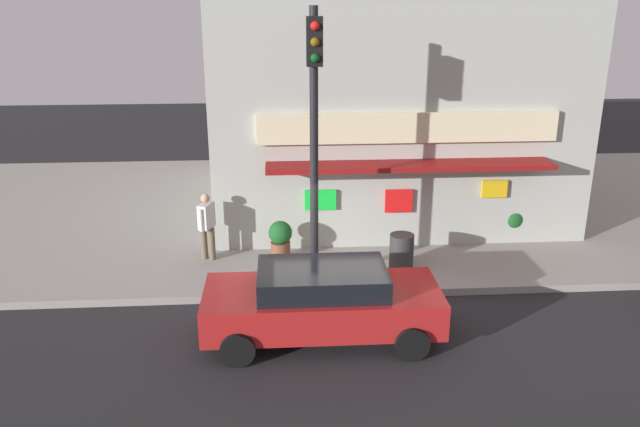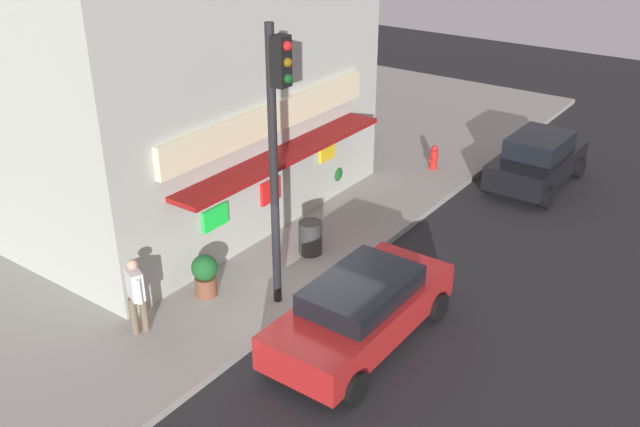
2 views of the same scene
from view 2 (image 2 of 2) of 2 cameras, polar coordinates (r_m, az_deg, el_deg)
ground_plane at (r=15.37m, az=-1.03°, el=-7.74°), size 55.18×55.18×0.00m
sidewalk at (r=19.10m, az=-15.83°, el=-1.25°), size 36.79×12.17×0.18m
corner_building at (r=19.61m, az=-13.63°, el=10.51°), size 9.70×9.18×6.66m
traffic_light at (r=13.57m, az=-3.58°, el=6.24°), size 0.32×0.58×5.97m
fire_hydrant at (r=22.07m, az=9.31°, el=4.55°), size 0.47×0.23×0.78m
trash_can at (r=16.90m, az=-0.80°, el=-1.99°), size 0.57×0.57×0.84m
pedestrian at (r=14.32m, az=-14.84°, el=-6.27°), size 0.41×0.60×1.67m
potted_plant_by_doorway at (r=15.42m, az=-9.40°, el=-4.90°), size 0.58×0.58×0.98m
potted_plant_by_window at (r=20.11m, az=0.94°, el=3.18°), size 0.65×0.65×0.94m
parked_car_black at (r=21.89m, az=17.39°, el=4.23°), size 3.96×2.04×1.59m
parked_car_red at (r=13.97m, az=3.39°, el=-7.82°), size 4.52×2.05×1.46m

